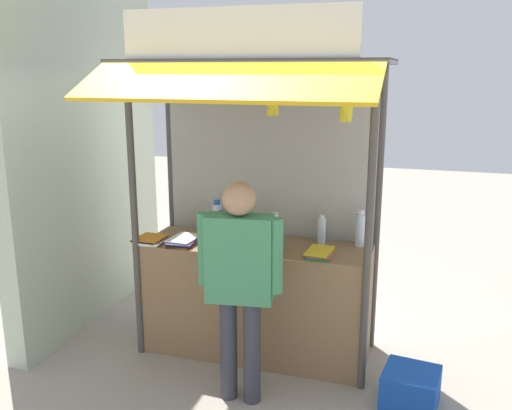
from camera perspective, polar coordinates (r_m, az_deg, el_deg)
name	(u,v)px	position (r m, az deg, el deg)	size (l,w,h in m)	color
ground_plane	(256,350)	(5.11, 0.00, -14.71)	(20.00, 20.00, 0.00)	#9E9384
stall_counter	(256,299)	(4.89, 0.00, -9.63)	(1.93, 0.64, 0.99)	olive
stall_structure	(259,159)	(4.63, 0.32, 4.74)	(2.13, 1.45, 2.86)	#4C4742
water_bottle_back_right	(360,229)	(4.74, 10.69, -2.46)	(0.09, 0.09, 0.31)	silver
water_bottle_far_right	(275,230)	(4.70, 2.02, -2.55)	(0.08, 0.08, 0.28)	silver
water_bottle_mid_right	(221,226)	(4.84, -3.59, -2.17)	(0.07, 0.07, 0.26)	silver
water_bottle_center	(322,230)	(4.75, 6.76, -2.61)	(0.07, 0.07, 0.26)	silver
water_bottle_back_left	(217,218)	(5.02, -4.02, -1.33)	(0.09, 0.09, 0.31)	silver
magazine_stack_mid_left	(184,240)	(4.79, -7.46, -3.63)	(0.25, 0.33, 0.06)	orange
magazine_stack_right	(264,249)	(4.53, 0.85, -4.60)	(0.28, 0.28, 0.05)	black
magazine_stack_far_left	(150,240)	(4.87, -10.85, -3.53)	(0.27, 0.28, 0.04)	white
magazine_stack_rear_center	(320,253)	(4.49, 6.58, -4.88)	(0.22, 0.31, 0.05)	green
banana_bunch_inner_right	(273,106)	(4.02, 1.74, 10.11)	(0.10, 0.10, 0.28)	#332D23
banana_bunch_leftmost	(346,110)	(3.92, 9.27, 9.61)	(0.12, 0.12, 0.31)	#332D23
vendor_person	(240,273)	(4.01, -1.69, -7.02)	(0.64, 0.27, 1.68)	#383842
plastic_crate	(410,388)	(4.48, 15.60, -17.70)	(0.39, 0.39, 0.28)	#194CB2
neighbour_wall	(86,150)	(5.61, -17.07, 5.43)	(0.20, 2.40, 3.36)	#B4C1A8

